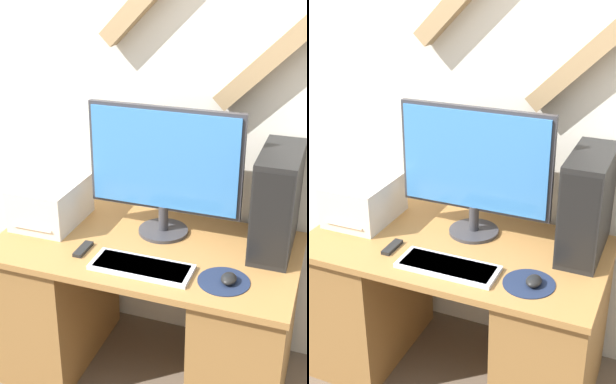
% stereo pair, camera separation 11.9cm
% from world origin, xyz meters
% --- Properties ---
extents(wall_back, '(6.40, 0.13, 2.70)m').
position_xyz_m(wall_back, '(0.01, 0.77, 1.36)').
color(wall_back, silver).
rests_on(wall_back, ground_plane).
extents(desk, '(1.36, 0.72, 0.73)m').
position_xyz_m(desk, '(0.00, 0.36, 0.38)').
color(desk, olive).
rests_on(desk, ground_plane).
extents(monitor, '(0.71, 0.23, 0.60)m').
position_xyz_m(monitor, '(0.04, 0.50, 1.06)').
color(monitor, '#333338').
rests_on(monitor, desk).
extents(keyboard, '(0.43, 0.16, 0.02)m').
position_xyz_m(keyboard, '(0.06, 0.16, 0.74)').
color(keyboard, silver).
rests_on(keyboard, desk).
extents(mousepad, '(0.21, 0.21, 0.00)m').
position_xyz_m(mousepad, '(0.40, 0.18, 0.73)').
color(mousepad, '#19233D').
rests_on(mousepad, desk).
extents(mouse, '(0.06, 0.08, 0.04)m').
position_xyz_m(mouse, '(0.42, 0.18, 0.75)').
color(mouse, black).
rests_on(mouse, mousepad).
extents(computer_tower, '(0.17, 0.41, 0.45)m').
position_xyz_m(computer_tower, '(0.54, 0.53, 0.95)').
color(computer_tower, black).
rests_on(computer_tower, desk).
extents(printer, '(0.28, 0.36, 0.20)m').
position_xyz_m(printer, '(-0.51, 0.42, 0.83)').
color(printer, beige).
rests_on(printer, desk).
extents(remote_control, '(0.04, 0.13, 0.02)m').
position_xyz_m(remote_control, '(-0.24, 0.21, 0.73)').
color(remote_control, black).
rests_on(remote_control, desk).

